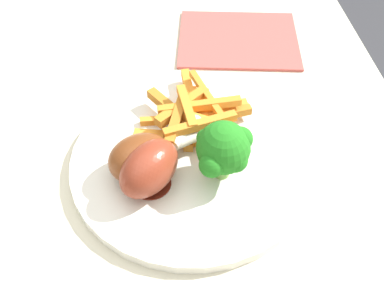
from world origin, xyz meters
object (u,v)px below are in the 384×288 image
dining_table (146,233)px  dinner_plate (192,160)px  chicken_drumstick_far (152,165)px  broccoli_floret_front (224,150)px  carrot_fries_pile (192,114)px  chicken_drumstick_near (145,156)px

dining_table → dinner_plate: size_ratio=3.62×
dining_table → chicken_drumstick_far: 0.16m
broccoli_floret_front → chicken_drumstick_far: size_ratio=0.60×
broccoli_floret_front → carrot_fries_pile: broccoli_floret_front is taller
chicken_drumstick_near → carrot_fries_pile: bearing=138.7°
broccoli_floret_front → dinner_plate: bearing=-134.1°
dinner_plate → chicken_drumstick_near: bearing=-74.7°
dining_table → dinner_plate: 0.14m
chicken_drumstick_near → dining_table: bearing=-129.6°
dinner_plate → chicken_drumstick_far: size_ratio=2.32×
carrot_fries_pile → chicken_drumstick_near: bearing=-41.3°
dinner_plate → chicken_drumstick_near: chicken_drumstick_near is taller
carrot_fries_pile → chicken_drumstick_near: chicken_drumstick_near is taller
dining_table → carrot_fries_pile: size_ratio=6.43×
broccoli_floret_front → dining_table: bearing=-104.6°
broccoli_floret_front → carrot_fries_pile: size_ratio=0.46×
broccoli_floret_front → chicken_drumstick_far: broccoli_floret_front is taller
dinner_plate → broccoli_floret_front: 0.06m
dinner_plate → broccoli_floret_front: broccoli_floret_front is taller
dining_table → carrot_fries_pile: (-0.05, 0.06, 0.15)m
broccoli_floret_front → chicken_drumstick_near: broccoli_floret_front is taller
dining_table → chicken_drumstick_near: 0.16m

